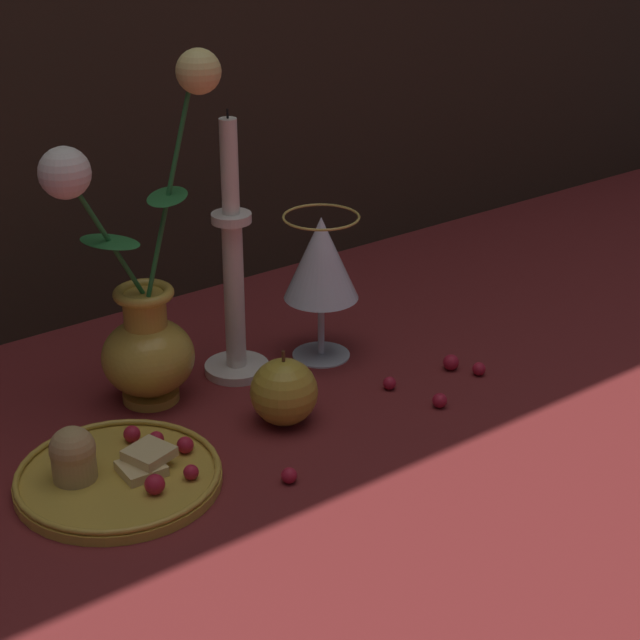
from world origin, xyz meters
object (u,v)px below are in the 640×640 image
object	(u,v)px
candlestick	(234,285)
apple_beside_vase	(283,392)
wine_glass	(321,263)
plate_with_pastries	(113,472)
vase	(143,312)

from	to	relation	value
candlestick	apple_beside_vase	xyz separation A→B (m)	(-0.02, -0.13, -0.07)
wine_glass	candlestick	xyz separation A→B (m)	(-0.10, 0.02, -0.01)
plate_with_pastries	apple_beside_vase	xyz separation A→B (m)	(0.20, -0.00, 0.02)
candlestick	vase	bearing A→B (deg)	179.19
plate_with_pastries	wine_glass	size ratio (longest dim) A/B	1.13
plate_with_pastries	wine_glass	world-z (taller)	wine_glass
wine_glass	candlestick	size ratio (longest dim) A/B	0.57
wine_glass	plate_with_pastries	bearing A→B (deg)	-162.95
candlestick	apple_beside_vase	bearing A→B (deg)	-99.94
vase	candlestick	bearing A→B (deg)	-0.81
vase	plate_with_pastries	size ratio (longest dim) A/B	1.89
vase	candlestick	xyz separation A→B (m)	(0.11, -0.00, 0.00)
wine_glass	apple_beside_vase	xyz separation A→B (m)	(-0.13, -0.10, -0.08)
candlestick	apple_beside_vase	distance (m)	0.15
wine_glass	candlestick	world-z (taller)	candlestick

